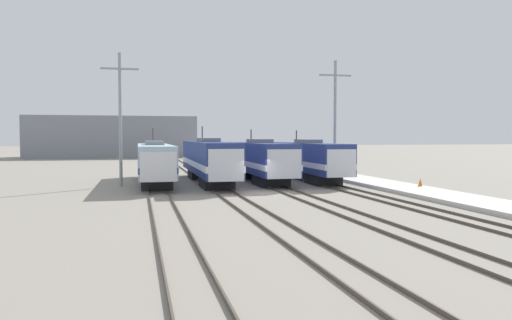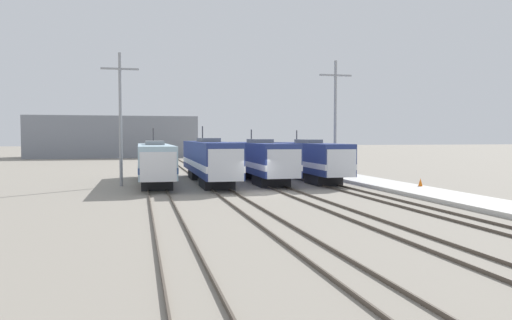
% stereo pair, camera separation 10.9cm
% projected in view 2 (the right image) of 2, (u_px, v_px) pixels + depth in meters
% --- Properties ---
extents(ground_plane, '(400.00, 400.00, 0.00)m').
position_uv_depth(ground_plane, '(257.00, 193.00, 37.94)').
color(ground_plane, gray).
extents(rail_pair_far_left, '(1.51, 120.00, 0.15)m').
position_uv_depth(rail_pair_far_left, '(159.00, 195.00, 36.25)').
color(rail_pair_far_left, '#4C4238').
rests_on(rail_pair_far_left, ground_plane).
extents(rail_pair_center_left, '(1.51, 120.00, 0.15)m').
position_uv_depth(rail_pair_center_left, '(226.00, 193.00, 37.37)').
color(rail_pair_center_left, '#4C4238').
rests_on(rail_pair_center_left, ground_plane).
extents(rail_pair_center_right, '(1.51, 120.00, 0.15)m').
position_uv_depth(rail_pair_center_right, '(288.00, 191.00, 38.50)').
color(rail_pair_center_right, '#4C4238').
rests_on(rail_pair_center_right, ground_plane).
extents(rail_pair_far_right, '(1.51, 120.00, 0.15)m').
position_uv_depth(rail_pair_far_right, '(348.00, 190.00, 39.62)').
color(rail_pair_far_right, '#4C4238').
rests_on(rail_pair_far_right, ground_plane).
extents(locomotive_far_left, '(2.97, 17.98, 5.12)m').
position_uv_depth(locomotive_far_left, '(155.00, 162.00, 44.92)').
color(locomotive_far_left, '#232326').
rests_on(locomotive_far_left, ground_plane).
extents(locomotive_center_left, '(2.97, 19.64, 5.34)m').
position_uv_depth(locomotive_center_left, '(209.00, 160.00, 46.06)').
color(locomotive_center_left, black).
rests_on(locomotive_center_left, ground_plane).
extents(locomotive_center_right, '(3.09, 16.67, 5.02)m').
position_uv_depth(locomotive_center_right, '(261.00, 160.00, 47.11)').
color(locomotive_center_right, black).
rests_on(locomotive_center_right, ground_plane).
extents(locomotive_far_right, '(2.80, 16.66, 4.95)m').
position_uv_depth(locomotive_far_right, '(310.00, 159.00, 48.29)').
color(locomotive_far_right, black).
rests_on(locomotive_far_right, ground_plane).
extents(catenary_tower_left, '(3.18, 0.27, 11.49)m').
position_uv_depth(catenary_tower_left, '(120.00, 115.00, 42.93)').
color(catenary_tower_left, gray).
rests_on(catenary_tower_left, ground_plane).
extents(catenary_tower_right, '(3.18, 0.27, 11.49)m').
position_uv_depth(catenary_tower_right, '(335.00, 117.00, 47.44)').
color(catenary_tower_right, gray).
rests_on(catenary_tower_right, ground_plane).
extents(platform, '(4.00, 120.00, 0.29)m').
position_uv_depth(platform, '(400.00, 187.00, 40.67)').
color(platform, beige).
rests_on(platform, ground_plane).
extents(traffic_cone, '(0.35, 0.35, 0.65)m').
position_uv_depth(traffic_cone, '(420.00, 182.00, 40.28)').
color(traffic_cone, orange).
rests_on(traffic_cone, platform).
extents(depot_building, '(33.40, 14.50, 8.42)m').
position_uv_depth(depot_building, '(115.00, 137.00, 104.69)').
color(depot_building, gray).
rests_on(depot_building, ground_plane).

